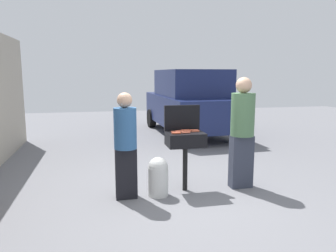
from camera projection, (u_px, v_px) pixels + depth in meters
name	position (u px, v px, depth m)	size (l,w,h in m)	color
ground_plane	(180.00, 196.00, 5.10)	(24.00, 24.00, 0.00)	slate
bbq_grill	(185.00, 141.00, 5.22)	(0.60, 0.44, 0.97)	black
grill_lid_open	(182.00, 118.00, 5.38)	(0.60, 0.05, 0.42)	black
hot_dog_0	(175.00, 132.00, 5.19)	(0.03, 0.03, 0.13)	#B74C33
hot_dog_1	(187.00, 131.00, 5.23)	(0.03, 0.03, 0.13)	#C6593D
hot_dog_2	(179.00, 132.00, 5.18)	(0.03, 0.03, 0.13)	#C6593D
hot_dog_3	(176.00, 133.00, 5.10)	(0.03, 0.03, 0.13)	#C6593D
hot_dog_4	(195.00, 131.00, 5.24)	(0.03, 0.03, 0.13)	#C6593D
hot_dog_5	(185.00, 130.00, 5.33)	(0.03, 0.03, 0.13)	#B74C33
hot_dog_6	(186.00, 133.00, 5.11)	(0.03, 0.03, 0.13)	#C6593D
hot_dog_7	(177.00, 133.00, 5.06)	(0.03, 0.03, 0.13)	#AD4228
hot_dog_8	(187.00, 130.00, 5.31)	(0.03, 0.03, 0.13)	#AD4228
hot_dog_9	(194.00, 130.00, 5.34)	(0.03, 0.03, 0.13)	#B74C33
hot_dog_10	(180.00, 131.00, 5.26)	(0.03, 0.03, 0.13)	#AD4228
propane_tank	(158.00, 176.00, 5.07)	(0.32, 0.32, 0.62)	silver
person_left	(125.00, 142.00, 4.88)	(0.34, 0.34, 1.63)	black
person_right	(242.00, 129.00, 5.35)	(0.39, 0.39, 1.85)	#333847
parked_minivan	(190.00, 102.00, 10.22)	(2.18, 4.47, 2.02)	navy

